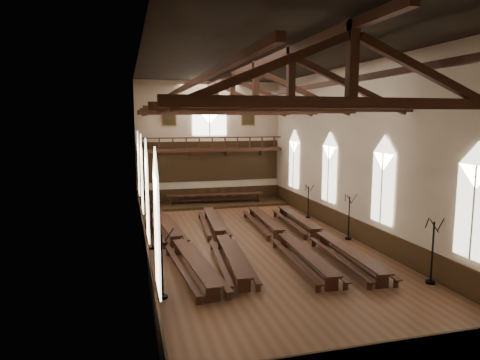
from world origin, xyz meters
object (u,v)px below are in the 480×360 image
at_px(refectory_row_d, 320,234).
at_px(candelabrum_right_far, 308,208).
at_px(dais, 215,204).
at_px(candelabrum_right_near, 432,264).
at_px(candelabrum_left_near, 162,277).
at_px(candelabrum_left_mid, 152,236).
at_px(refectory_row_c, 282,235).
at_px(candelabrum_right_mid, 349,226).
at_px(high_table, 215,195).
at_px(refectory_row_a, 177,241).
at_px(candelabrum_left_far, 147,216).
at_px(refectory_row_b, 222,236).

relative_size(refectory_row_d, candelabrum_right_far, 5.99).
height_order(dais, candelabrum_right_near, candelabrum_right_near).
xyz_separation_m(candelabrum_left_near, candelabrum_right_far, (11.10, 11.25, -0.13)).
height_order(refectory_row_d, candelabrum_left_mid, candelabrum_left_mid).
distance_m(refectory_row_c, candelabrum_right_mid, 4.04).
distance_m(refectory_row_c, high_table, 11.75).
bearing_deg(refectory_row_a, candelabrum_left_near, -102.14).
bearing_deg(candelabrum_left_mid, refectory_row_d, -7.78).
bearing_deg(candelabrum_left_far, candelabrum_right_mid, -28.13).
xyz_separation_m(refectory_row_d, candelabrum_left_mid, (-9.21, 1.26, 0.19)).
height_order(refectory_row_d, candelabrum_right_far, candelabrum_right_far).
bearing_deg(candelabrum_right_far, refectory_row_a, -151.41).
distance_m(high_table, candelabrum_left_mid, 12.11).
bearing_deg(candelabrum_right_near, refectory_row_d, 105.59).
relative_size(dais, candelabrum_left_near, 4.08).
bearing_deg(candelabrum_left_near, refectory_row_a, 77.86).
bearing_deg(refectory_row_d, high_table, 106.44).
distance_m(candelabrum_right_near, candelabrum_right_mid, 6.97).
xyz_separation_m(dais, candelabrum_left_near, (-5.68, -17.33, 0.75)).
xyz_separation_m(candelabrum_left_mid, candelabrum_right_mid, (11.10, -1.07, 0.09)).
relative_size(refectory_row_a, candelabrum_right_mid, 5.37).
height_order(refectory_row_a, refectory_row_c, refectory_row_a).
relative_size(dais, candelabrum_right_near, 4.01).
bearing_deg(refectory_row_b, refectory_row_a, -169.40).
bearing_deg(candelabrum_right_near, refectory_row_b, 133.32).
bearing_deg(refectory_row_a, candelabrum_left_mid, 149.85).
relative_size(candelabrum_right_mid, candelabrum_right_far, 1.12).
bearing_deg(candelabrum_left_far, refectory_row_a, -77.23).
bearing_deg(high_table, refectory_row_c, -83.20).
bearing_deg(candelabrum_left_far, high_table, 45.78).
distance_m(refectory_row_c, candelabrum_left_far, 9.17).
height_order(refectory_row_b, candelabrum_left_far, candelabrum_left_far).
relative_size(dais, candelabrum_left_mid, 4.82).
bearing_deg(refectory_row_d, candelabrum_right_mid, 5.56).
bearing_deg(refectory_row_c, candelabrum_right_mid, -1.49).
distance_m(dais, candelabrum_right_far, 8.16).
relative_size(dais, candelabrum_left_far, 4.68).
distance_m(refectory_row_a, dais, 12.26).
bearing_deg(refectory_row_c, candelabrum_right_far, 54.22).
height_order(candelabrum_left_near, candelabrum_right_near, candelabrum_right_near).
xyz_separation_m(high_table, candelabrum_right_far, (5.42, -6.07, -0.10)).
bearing_deg(high_table, refectory_row_b, -99.88).
distance_m(candelabrum_left_near, candelabrum_left_mid, 6.63).
height_order(candelabrum_left_near, candelabrum_right_mid, candelabrum_left_near).
bearing_deg(high_table, candelabrum_right_mid, -65.27).
distance_m(refectory_row_a, refectory_row_b, 2.54).
relative_size(refectory_row_a, candelabrum_right_near, 5.02).
distance_m(candelabrum_left_mid, candelabrum_left_far, 4.86).
bearing_deg(refectory_row_d, refectory_row_c, 172.31).
height_order(candelabrum_left_far, candelabrum_right_far, candelabrum_left_far).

